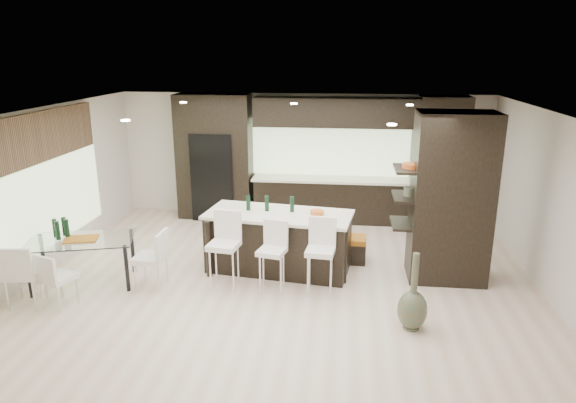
# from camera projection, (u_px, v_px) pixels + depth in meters

# --- Properties ---
(ground) EXTENTS (8.00, 8.00, 0.00)m
(ground) POSITION_uv_depth(u_px,v_px,m) (284.00, 280.00, 8.32)
(ground) COLOR beige
(ground) RESTS_ON ground
(back_wall) EXTENTS (8.00, 0.02, 2.70)m
(back_wall) POSITION_uv_depth(u_px,v_px,m) (303.00, 156.00, 11.28)
(back_wall) COLOR silver
(back_wall) RESTS_ON ground
(left_wall) EXTENTS (0.02, 7.00, 2.70)m
(left_wall) POSITION_uv_depth(u_px,v_px,m) (41.00, 192.00, 8.38)
(left_wall) COLOR silver
(left_wall) RESTS_ON ground
(right_wall) EXTENTS (0.02, 7.00, 2.70)m
(right_wall) POSITION_uv_depth(u_px,v_px,m) (554.00, 209.00, 7.51)
(right_wall) COLOR silver
(right_wall) RESTS_ON ground
(ceiling) EXTENTS (8.00, 7.00, 0.02)m
(ceiling) POSITION_uv_depth(u_px,v_px,m) (283.00, 112.00, 7.56)
(ceiling) COLOR white
(ceiling) RESTS_ON ground
(window_left) EXTENTS (0.04, 3.20, 1.90)m
(window_left) POSITION_uv_depth(u_px,v_px,m) (50.00, 189.00, 8.57)
(window_left) COLOR #B2D199
(window_left) RESTS_ON left_wall
(window_back) EXTENTS (3.40, 0.04, 1.20)m
(window_back) POSITION_uv_depth(u_px,v_px,m) (330.00, 148.00, 11.12)
(window_back) COLOR #B2D199
(window_back) RESTS_ON back_wall
(stone_accent) EXTENTS (0.08, 3.00, 0.80)m
(stone_accent) POSITION_uv_depth(u_px,v_px,m) (45.00, 136.00, 8.31)
(stone_accent) COLOR brown
(stone_accent) RESTS_ON left_wall
(ceiling_spots) EXTENTS (4.00, 3.00, 0.02)m
(ceiling_spots) POSITION_uv_depth(u_px,v_px,m) (285.00, 112.00, 7.81)
(ceiling_spots) COLOR white
(ceiling_spots) RESTS_ON ceiling
(back_cabinetry) EXTENTS (6.80, 0.68, 2.70)m
(back_cabinetry) POSITION_uv_depth(u_px,v_px,m) (325.00, 159.00, 10.91)
(back_cabinetry) COLOR black
(back_cabinetry) RESTS_ON ground
(refrigerator) EXTENTS (0.90, 0.68, 1.90)m
(refrigerator) POSITION_uv_depth(u_px,v_px,m) (215.00, 175.00, 11.24)
(refrigerator) COLOR black
(refrigerator) RESTS_ON ground
(partition_column) EXTENTS (1.20, 0.80, 2.70)m
(partition_column) POSITION_uv_depth(u_px,v_px,m) (451.00, 198.00, 8.04)
(partition_column) COLOR black
(partition_column) RESTS_ON ground
(kitchen_island) EXTENTS (2.52, 1.35, 1.00)m
(kitchen_island) POSITION_uv_depth(u_px,v_px,m) (279.00, 241.00, 8.60)
(kitchen_island) COLOR black
(kitchen_island) RESTS_ON ground
(stool_left) EXTENTS (0.49, 0.49, 0.99)m
(stool_left) POSITION_uv_depth(u_px,v_px,m) (224.00, 259.00, 7.88)
(stool_left) COLOR white
(stool_left) RESTS_ON ground
(stool_mid) EXTENTS (0.47, 0.47, 0.89)m
(stool_mid) POSITION_uv_depth(u_px,v_px,m) (272.00, 264.00, 7.84)
(stool_mid) COLOR white
(stool_mid) RESTS_ON ground
(stool_right) EXTENTS (0.46, 0.46, 0.95)m
(stool_right) POSITION_uv_depth(u_px,v_px,m) (320.00, 264.00, 7.74)
(stool_right) COLOR white
(stool_right) RESTS_ON ground
(bench) EXTENTS (1.18, 0.51, 0.45)m
(bench) POSITION_uv_depth(u_px,v_px,m) (333.00, 248.00, 9.07)
(bench) COLOR black
(bench) RESTS_ON ground
(floor_vase) EXTENTS (0.48, 0.48, 1.08)m
(floor_vase) POSITION_uv_depth(u_px,v_px,m) (414.00, 292.00, 6.72)
(floor_vase) COLOR #454C37
(floor_vase) RESTS_ON ground
(dining_table) EXTENTS (1.75, 1.28, 0.75)m
(dining_table) POSITION_uv_depth(u_px,v_px,m) (84.00, 262.00, 8.07)
(dining_table) COLOR white
(dining_table) RESTS_ON ground
(chair_near) EXTENTS (0.54, 0.54, 0.77)m
(chair_near) POSITION_uv_depth(u_px,v_px,m) (59.00, 281.00, 7.37)
(chair_near) COLOR white
(chair_near) RESTS_ON ground
(chair_far) EXTENTS (0.54, 0.54, 0.89)m
(chair_far) POSITION_uv_depth(u_px,v_px,m) (25.00, 277.00, 7.38)
(chair_far) COLOR white
(chair_far) RESTS_ON ground
(chair_end) EXTENTS (0.48, 0.48, 0.86)m
(chair_end) POSITION_uv_depth(u_px,v_px,m) (150.00, 262.00, 7.94)
(chair_end) COLOR white
(chair_end) RESTS_ON ground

